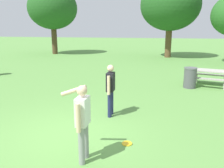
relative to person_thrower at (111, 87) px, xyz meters
The scene contains 8 objects.
ground_plane 1.96m from the person_thrower, 120.13° to the right, with size 120.00×120.00×0.00m, color #609947.
person_thrower is the anchor object (origin of this frame).
person_catcher 2.65m from the person_thrower, 89.91° to the right, with size 0.67×0.61×1.64m.
frisbee 2.14m from the person_thrower, 65.46° to the right, with size 0.25×0.25×0.03m, color yellow.
picnic_table_near 6.21m from the person_thrower, 51.88° to the left, with size 1.98×1.77×0.77m.
trash_can_beside_table 5.13m from the person_thrower, 56.28° to the left, with size 0.59×0.59×0.96m.
tree_tall_left 19.49m from the person_thrower, 120.85° to the left, with size 5.05×5.05×6.86m.
tree_broad_center 16.48m from the person_thrower, 82.80° to the left, with size 5.42×5.42×7.06m.
Camera 1 is at (2.39, -5.35, 2.74)m, focal length 37.24 mm.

